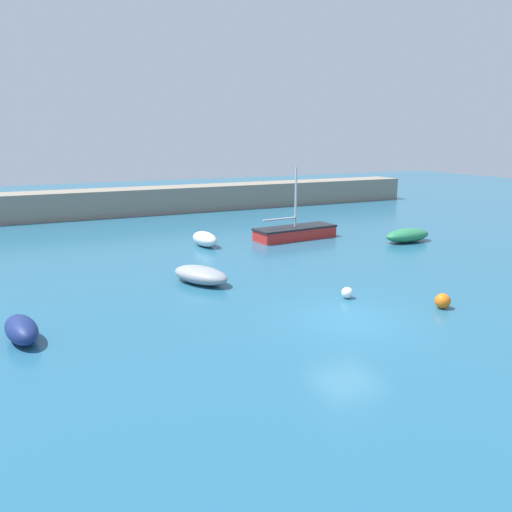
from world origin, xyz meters
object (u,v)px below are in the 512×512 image
object	(u,v)px
mooring_buoy_white	(347,293)
rowboat_blue_near	(407,235)
sailboat_short_mast	(295,232)
dinghy_near_pier	(21,330)
mooring_buoy_orange	(443,301)
rowboat_white_midwater	(201,275)
fishing_dinghy_green	(205,239)

from	to	relation	value
mooring_buoy_white	rowboat_blue_near	bearing A→B (deg)	37.28
sailboat_short_mast	dinghy_near_pier	size ratio (longest dim) A/B	2.42
dinghy_near_pier	mooring_buoy_orange	world-z (taller)	dinghy_near_pier
sailboat_short_mast	rowboat_white_midwater	distance (m)	11.11
rowboat_white_midwater	sailboat_short_mast	bearing A→B (deg)	-78.25
rowboat_white_midwater	dinghy_near_pier	world-z (taller)	dinghy_near_pier
mooring_buoy_orange	mooring_buoy_white	world-z (taller)	mooring_buoy_orange
dinghy_near_pier	sailboat_short_mast	bearing A→B (deg)	-67.38
fishing_dinghy_green	rowboat_white_midwater	bearing A→B (deg)	-28.91
rowboat_white_midwater	fishing_dinghy_green	size ratio (longest dim) A/B	1.33
sailboat_short_mast	rowboat_blue_near	distance (m)	6.94
rowboat_blue_near	mooring_buoy_white	bearing A→B (deg)	35.30
mooring_buoy_orange	mooring_buoy_white	xyz separation A→B (m)	(-2.55, 2.55, -0.06)
rowboat_white_midwater	mooring_buoy_orange	bearing A→B (deg)	-161.08
fishing_dinghy_green	mooring_buoy_orange	world-z (taller)	fishing_dinghy_green
fishing_dinghy_green	rowboat_blue_near	world-z (taller)	fishing_dinghy_green
fishing_dinghy_green	rowboat_blue_near	distance (m)	12.45
rowboat_white_midwater	mooring_buoy_orange	world-z (taller)	rowboat_white_midwater
mooring_buoy_orange	mooring_buoy_white	bearing A→B (deg)	135.04
sailboat_short_mast	rowboat_blue_near	size ratio (longest dim) A/B	1.72
sailboat_short_mast	mooring_buoy_white	distance (m)	12.13
sailboat_short_mast	rowboat_blue_near	bearing A→B (deg)	-39.45
dinghy_near_pier	fishing_dinghy_green	world-z (taller)	fishing_dinghy_green
mooring_buoy_white	fishing_dinghy_green	bearing A→B (deg)	98.84
rowboat_white_midwater	rowboat_blue_near	bearing A→B (deg)	-104.74
rowboat_white_midwater	dinghy_near_pier	bearing A→B (deg)	90.66
rowboat_blue_near	mooring_buoy_white	xyz separation A→B (m)	(-9.88, -7.52, -0.19)
sailboat_short_mast	rowboat_white_midwater	xyz separation A→B (m)	(-8.74, -6.85, -0.04)
dinghy_near_pier	fishing_dinghy_green	bearing A→B (deg)	-53.48
mooring_buoy_orange	rowboat_blue_near	bearing A→B (deg)	53.96
mooring_buoy_white	dinghy_near_pier	bearing A→B (deg)	175.89
mooring_buoy_orange	dinghy_near_pier	bearing A→B (deg)	166.73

